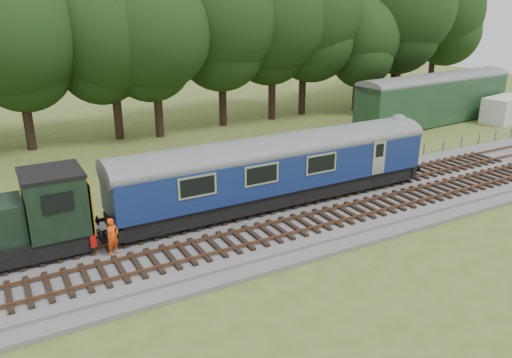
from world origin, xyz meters
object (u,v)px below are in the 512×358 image
dmu_railcar (278,164)px  worker (113,237)px  caravan (504,109)px  parked_coach (435,96)px

dmu_railcar → worker: bearing=-170.8°
caravan → dmu_railcar: bearing=-176.7°
dmu_railcar → caravan: (29.66, 7.60, -1.42)m
parked_coach → caravan: (6.26, -2.85, -1.36)m
dmu_railcar → caravan: 30.65m
worker → parked_coach: parked_coach is taller
parked_coach → caravan: size_ratio=3.69×
dmu_railcar → parked_coach: size_ratio=1.01×
worker → caravan: bearing=-16.9°
dmu_railcar → worker: dmu_railcar is taller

